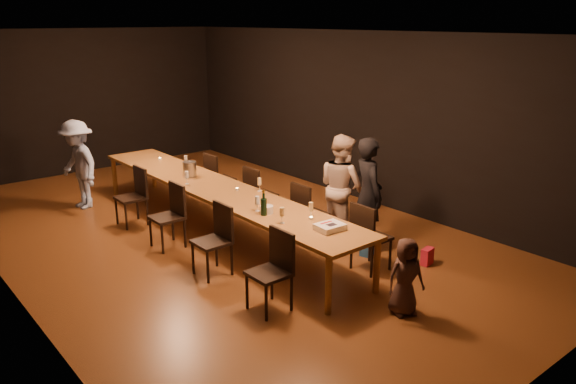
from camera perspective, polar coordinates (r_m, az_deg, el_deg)
ground at (r=8.81m, az=-7.14°, el=-4.16°), size 10.00×10.00×0.00m
room_shell at (r=8.28m, az=-7.68°, el=9.34°), size 6.04×10.04×3.02m
table at (r=8.58m, az=-7.32°, el=0.21°), size 0.90×6.00×0.75m
chair_right_0 at (r=7.44m, az=8.48°, el=-4.48°), size 0.42×0.42×0.93m
chair_right_1 at (r=8.23m, az=2.28°, el=-2.14°), size 0.42×0.42×0.93m
chair_right_2 at (r=9.11m, az=-2.76°, el=-0.21°), size 0.42×0.42×0.93m
chair_right_3 at (r=10.06m, az=-6.88°, el=1.37°), size 0.42×0.42×0.93m
chair_left_0 at (r=6.37m, az=-1.95°, el=-8.16°), size 0.42×0.42×0.93m
chair_left_1 at (r=7.27m, az=-7.78°, el=-4.97°), size 0.42×0.42×0.93m
chair_left_2 at (r=8.26m, az=-12.23°, el=-2.47°), size 0.42×0.42×0.93m
chair_left_3 at (r=9.29m, az=-15.69°, el=-0.50°), size 0.42×0.42×0.93m
woman_birthday at (r=7.98m, az=8.15°, el=-0.25°), size 0.59×0.70×1.64m
woman_tan at (r=8.40m, az=5.47°, el=0.55°), size 0.68×0.83×1.58m
man_blue at (r=10.34m, az=-20.50°, el=2.62°), size 0.68×1.06×1.55m
child at (r=6.43m, az=11.85°, el=-8.42°), size 0.52×0.43×0.90m
gift_bag_red at (r=7.86m, az=13.96°, el=-6.37°), size 0.21×0.14×0.23m
gift_bag_blue at (r=8.00m, az=8.15°, el=-5.33°), size 0.27×0.23×0.30m
birthday_cake at (r=6.79m, az=4.28°, el=-3.56°), size 0.35×0.29×0.08m
plate_stack at (r=7.35m, az=-2.19°, el=-1.78°), size 0.20×0.20×0.10m
champagne_bottle at (r=7.24m, az=-2.48°, el=-1.08°), size 0.09×0.09×0.34m
ice_bucket at (r=9.18m, az=-9.96°, el=2.32°), size 0.27×0.27×0.24m
wineglass_0 at (r=6.97m, az=-0.61°, el=-2.39°), size 0.06×0.06×0.21m
wineglass_1 at (r=7.16m, az=2.35°, el=-1.85°), size 0.06×0.06×0.21m
wineglass_2 at (r=7.41m, az=-3.15°, el=-1.19°), size 0.06×0.06×0.21m
wineglass_3 at (r=8.26m, az=-2.92°, el=0.77°), size 0.06×0.06×0.21m
wineglass_4 at (r=8.75m, az=-10.25°, el=1.45°), size 0.06×0.06×0.21m
wineglass_5 at (r=9.75m, az=-10.33°, el=3.06°), size 0.06×0.06×0.21m
tealight_near at (r=7.13m, az=2.36°, el=-2.69°), size 0.05×0.05×0.03m
tealight_mid at (r=8.36m, az=-5.20°, el=0.29°), size 0.05×0.05×0.03m
tealight_far at (r=10.40m, az=-12.88°, el=3.30°), size 0.05×0.05×0.03m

